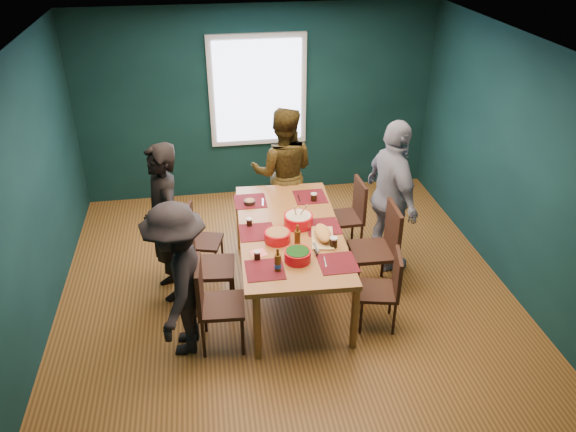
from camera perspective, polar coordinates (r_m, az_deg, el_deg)
name	(u,v)px	position (r m, az deg, el deg)	size (l,w,h in m)	color
room	(281,169)	(5.96, -0.67, 4.78)	(5.01, 5.01, 2.71)	#99662C
dining_table	(290,236)	(5.98, 0.20, -2.01)	(1.16, 2.18, 0.81)	brown
chair_left_far	(197,235)	(6.54, -9.23, -1.94)	(0.47, 0.47, 0.84)	black
chair_left_mid	(202,260)	(5.92, -8.70, -4.45)	(0.50, 0.50, 1.01)	black
chair_left_near	(212,299)	(5.44, -7.78, -8.31)	(0.46, 0.46, 0.96)	black
chair_right_far	(351,211)	(6.89, 6.44, 0.53)	(0.44, 0.44, 0.93)	black
chair_right_mid	(382,243)	(6.20, 9.52, -2.68)	(0.48, 0.48, 1.03)	black
chair_right_near	(387,285)	(5.75, 10.00, -6.88)	(0.46, 0.46, 0.86)	black
person_far_left	(165,223)	(6.06, -12.40, -0.71)	(0.65, 0.42, 1.77)	black
person_back	(283,173)	(7.10, -0.49, 4.42)	(0.83, 0.65, 1.71)	black
person_right	(392,197)	(6.48, 10.48, 1.87)	(1.07, 0.44, 1.82)	silver
person_near_left	(178,281)	(5.32, -11.09, -6.46)	(1.02, 0.59, 1.58)	black
bowl_salad	(278,236)	(5.72, -1.07, -2.05)	(0.27, 0.27, 0.11)	red
bowl_dumpling	(298,220)	(5.98, 1.06, -0.39)	(0.31, 0.31, 0.29)	red
bowl_herbs	(298,255)	(5.42, 0.98, -4.02)	(0.26, 0.26, 0.11)	red
cutting_board	(323,234)	(5.77, 3.53, -1.87)	(0.30, 0.56, 0.12)	#DBBD76
small_bowl	(250,202)	(6.43, -3.93, 1.43)	(0.13, 0.13, 0.05)	black
beer_bottle_a	(278,263)	(5.26, -1.04, -4.79)	(0.07, 0.07, 0.25)	#482B0C
beer_bottle_b	(297,238)	(5.62, 0.96, -2.23)	(0.06, 0.06, 0.24)	#482B0C
cola_glass_a	(257,255)	(5.45, -3.15, -3.97)	(0.07, 0.07, 0.09)	black
cola_glass_b	(334,242)	(5.64, 4.66, -2.63)	(0.08, 0.08, 0.11)	black
cola_glass_c	(314,197)	(6.48, 2.63, 1.96)	(0.07, 0.07, 0.10)	black
cola_glass_d	(249,222)	(6.00, -3.96, -0.59)	(0.06, 0.06, 0.09)	black
napkin_a	(320,225)	(6.03, 3.30, -0.90)	(0.13, 0.13, 0.00)	#FF6B71
napkin_b	(259,253)	(5.56, -3.01, -3.79)	(0.15, 0.15, 0.00)	#FF6B71
napkin_c	(342,264)	(5.43, 5.47, -4.84)	(0.13, 0.13, 0.00)	#FF6B71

